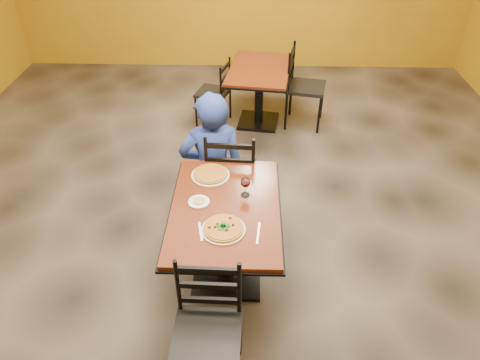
{
  "coord_description": "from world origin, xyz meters",
  "views": [
    {
      "loc": [
        0.18,
        -2.98,
        2.86
      ],
      "look_at": [
        0.1,
        -0.3,
        0.85
      ],
      "focal_mm": 32.99,
      "sensor_mm": 36.0,
      "label": 1
    }
  ],
  "objects_px": {
    "chair_main_near": "(207,337)",
    "pizza_far": "(210,174)",
    "side_plate": "(199,202)",
    "wine_glass": "(245,186)",
    "chair_main_far": "(232,173)",
    "diner": "(212,153)",
    "plate_main": "(223,230)",
    "chair_second_right": "(306,88)",
    "chair_second_left": "(213,93)",
    "plate_far": "(211,175)",
    "table_second": "(259,83)",
    "pizza_main": "(223,228)",
    "table_main": "(226,226)"
  },
  "relations": [
    {
      "from": "chair_second_right",
      "to": "pizza_far",
      "type": "distance_m",
      "value": 2.44
    },
    {
      "from": "chair_main_near",
      "to": "chair_main_far",
      "type": "bearing_deg",
      "value": 88.53
    },
    {
      "from": "table_main",
      "to": "plate_main",
      "type": "relative_size",
      "value": 3.97
    },
    {
      "from": "chair_main_near",
      "to": "chair_main_far",
      "type": "height_order",
      "value": "chair_main_far"
    },
    {
      "from": "chair_second_left",
      "to": "diner",
      "type": "relative_size",
      "value": 0.68
    },
    {
      "from": "side_plate",
      "to": "wine_glass",
      "type": "height_order",
      "value": "wine_glass"
    },
    {
      "from": "side_plate",
      "to": "chair_main_near",
      "type": "bearing_deg",
      "value": -82.23
    },
    {
      "from": "chair_main_far",
      "to": "side_plate",
      "type": "bearing_deg",
      "value": 76.58
    },
    {
      "from": "table_main",
      "to": "wine_glass",
      "type": "distance_m",
      "value": 0.35
    },
    {
      "from": "table_main",
      "to": "diner",
      "type": "height_order",
      "value": "diner"
    },
    {
      "from": "chair_main_near",
      "to": "pizza_far",
      "type": "bearing_deg",
      "value": 94.47
    },
    {
      "from": "pizza_far",
      "to": "chair_main_far",
      "type": "bearing_deg",
      "value": 69.2
    },
    {
      "from": "chair_second_right",
      "to": "side_plate",
      "type": "distance_m",
      "value": 2.77
    },
    {
      "from": "table_main",
      "to": "chair_second_right",
      "type": "height_order",
      "value": "chair_second_right"
    },
    {
      "from": "table_second",
      "to": "chair_main_near",
      "type": "height_order",
      "value": "chair_main_near"
    },
    {
      "from": "chair_main_near",
      "to": "plate_far",
      "type": "bearing_deg",
      "value": 94.47
    },
    {
      "from": "table_second",
      "to": "chair_main_far",
      "type": "xyz_separation_m",
      "value": [
        -0.26,
        -1.81,
        -0.06
      ]
    },
    {
      "from": "pizza_main",
      "to": "pizza_far",
      "type": "height_order",
      "value": "same"
    },
    {
      "from": "chair_main_near",
      "to": "plate_main",
      "type": "height_order",
      "value": "chair_main_near"
    },
    {
      "from": "pizza_main",
      "to": "chair_second_right",
      "type": "bearing_deg",
      "value": 73.2
    },
    {
      "from": "chair_second_right",
      "to": "pizza_far",
      "type": "xyz_separation_m",
      "value": [
        -1.0,
        -2.21,
        0.27
      ]
    },
    {
      "from": "table_main",
      "to": "pizza_far",
      "type": "bearing_deg",
      "value": 110.05
    },
    {
      "from": "chair_second_right",
      "to": "plate_far",
      "type": "xyz_separation_m",
      "value": [
        -1.0,
        -2.21,
        0.25
      ]
    },
    {
      "from": "chair_second_right",
      "to": "diner",
      "type": "distance_m",
      "value": 1.98
    },
    {
      "from": "table_main",
      "to": "chair_main_near",
      "type": "bearing_deg",
      "value": -94.44
    },
    {
      "from": "chair_second_right",
      "to": "plate_main",
      "type": "distance_m",
      "value": 2.98
    },
    {
      "from": "plate_main",
      "to": "side_plate",
      "type": "distance_m",
      "value": 0.36
    },
    {
      "from": "table_second",
      "to": "plate_main",
      "type": "relative_size",
      "value": 3.86
    },
    {
      "from": "table_second",
      "to": "plate_main",
      "type": "xyz_separation_m",
      "value": [
        -0.28,
        -2.85,
        0.2
      ]
    },
    {
      "from": "chair_main_far",
      "to": "wine_glass",
      "type": "height_order",
      "value": "chair_main_far"
    },
    {
      "from": "table_second",
      "to": "pizza_far",
      "type": "relative_size",
      "value": 4.27
    },
    {
      "from": "chair_main_far",
      "to": "chair_second_right",
      "type": "height_order",
      "value": "chair_second_right"
    },
    {
      "from": "chair_main_far",
      "to": "diner",
      "type": "xyz_separation_m",
      "value": [
        -0.19,
        0.12,
        0.13
      ]
    },
    {
      "from": "chair_second_left",
      "to": "pizza_main",
      "type": "bearing_deg",
      "value": 21.94
    },
    {
      "from": "pizza_far",
      "to": "side_plate",
      "type": "relative_size",
      "value": 1.75
    },
    {
      "from": "chair_main_near",
      "to": "diner",
      "type": "bearing_deg",
      "value": 94.68
    },
    {
      "from": "chair_main_near",
      "to": "chair_second_left",
      "type": "bearing_deg",
      "value": 95.2
    },
    {
      "from": "plate_main",
      "to": "side_plate",
      "type": "height_order",
      "value": "same"
    },
    {
      "from": "chair_main_far",
      "to": "chair_second_right",
      "type": "distance_m",
      "value": 1.99
    },
    {
      "from": "table_second",
      "to": "pizza_main",
      "type": "height_order",
      "value": "pizza_main"
    },
    {
      "from": "plate_far",
      "to": "diner",
      "type": "bearing_deg",
      "value": 93.83
    },
    {
      "from": "chair_main_near",
      "to": "chair_second_right",
      "type": "xyz_separation_m",
      "value": [
        0.93,
        3.5,
        0.04
      ]
    },
    {
      "from": "chair_main_near",
      "to": "side_plate",
      "type": "bearing_deg",
      "value": 99.14
    },
    {
      "from": "pizza_far",
      "to": "wine_glass",
      "type": "bearing_deg",
      "value": -40.3
    },
    {
      "from": "pizza_far",
      "to": "wine_glass",
      "type": "distance_m",
      "value": 0.38
    },
    {
      "from": "chair_second_right",
      "to": "pizza_main",
      "type": "relative_size",
      "value": 3.53
    },
    {
      "from": "side_plate",
      "to": "pizza_far",
      "type": "bearing_deg",
      "value": 79.93
    },
    {
      "from": "table_main",
      "to": "wine_glass",
      "type": "height_order",
      "value": "wine_glass"
    },
    {
      "from": "chair_main_near",
      "to": "plate_far",
      "type": "height_order",
      "value": "chair_main_near"
    },
    {
      "from": "chair_main_far",
      "to": "side_plate",
      "type": "height_order",
      "value": "chair_main_far"
    }
  ]
}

